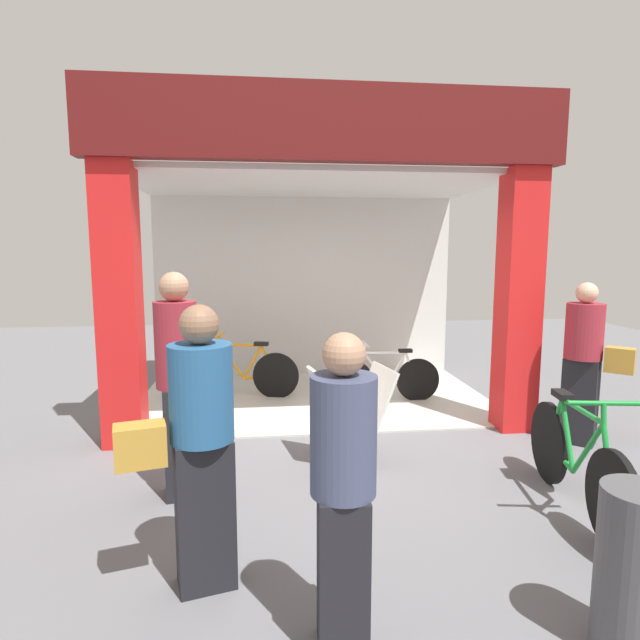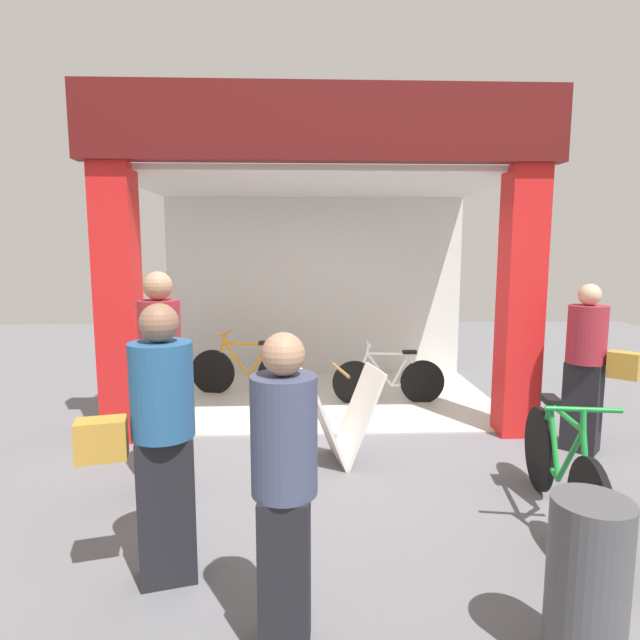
# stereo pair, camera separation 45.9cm
# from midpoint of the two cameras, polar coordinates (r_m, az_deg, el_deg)

# --- Properties ---
(ground_plane) EXTENTS (17.06, 17.06, 0.00)m
(ground_plane) POSITION_cam_midpoint_polar(r_m,az_deg,el_deg) (5.68, -1.56, -12.54)
(ground_plane) COLOR slate
(ground_plane) RESTS_ON ground
(shop_facade) EXTENTS (4.73, 3.07, 3.54)m
(shop_facade) POSITION_cam_midpoint_polar(r_m,az_deg,el_deg) (6.70, -2.65, 6.97)
(shop_facade) COLOR beige
(shop_facade) RESTS_ON ground
(bicycle_inside_0) EXTENTS (1.44, 0.39, 0.79)m
(bicycle_inside_0) POSITION_cam_midpoint_polar(r_m,az_deg,el_deg) (6.77, 5.24, -6.42)
(bicycle_inside_0) COLOR black
(bicycle_inside_0) RESTS_ON ground
(bicycle_inside_1) EXTENTS (1.54, 0.46, 0.86)m
(bicycle_inside_1) POSITION_cam_midpoint_polar(r_m,az_deg,el_deg) (7.07, -10.50, -5.67)
(bicycle_inside_1) COLOR black
(bicycle_inside_1) RESTS_ON ground
(bicycle_parked_0) EXTENTS (0.48, 1.73, 0.96)m
(bicycle_parked_0) POSITION_cam_midpoint_polar(r_m,az_deg,el_deg) (4.38, 23.57, -14.17)
(bicycle_parked_0) COLOR black
(bicycle_parked_0) RESTS_ON ground
(sandwich_board_sign) EXTENTS (0.81, 0.66, 0.89)m
(sandwich_board_sign) POSITION_cam_midpoint_polar(r_m,az_deg,el_deg) (4.91, 0.73, -10.37)
(sandwich_board_sign) COLOR silver
(sandwich_board_sign) RESTS_ON ground
(pedestrian_0) EXTENTS (0.64, 0.62, 1.65)m
(pedestrian_0) POSITION_cam_midpoint_polar(r_m,az_deg,el_deg) (5.77, 25.01, -4.11)
(pedestrian_0) COLOR black
(pedestrian_0) RESTS_ON ground
(pedestrian_1) EXTENTS (0.70, 0.44, 1.67)m
(pedestrian_1) POSITION_cam_midpoint_polar(r_m,az_deg,el_deg) (3.17, -17.30, -12.88)
(pedestrian_1) COLOR black
(pedestrian_1) RESTS_ON ground
(pedestrian_2) EXTENTS (0.33, 0.33, 1.59)m
(pedestrian_2) POSITION_cam_midpoint_polar(r_m,az_deg,el_deg) (2.62, -2.75, -18.55)
(pedestrian_2) COLOR black
(pedestrian_2) RESTS_ON ground
(pedestrian_3) EXTENTS (0.38, 0.65, 1.80)m
(pedestrian_3) POSITION_cam_midpoint_polar(r_m,az_deg,el_deg) (4.35, -18.33, -6.46)
(pedestrian_3) COLOR black
(pedestrian_3) RESTS_ON ground
(trash_bin) EXTENTS (0.36, 0.36, 0.85)m
(trash_bin) POSITION_cam_midpoint_polar(r_m,az_deg,el_deg) (3.06, 27.35, -23.49)
(trash_bin) COLOR #4C4C51
(trash_bin) RESTS_ON ground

